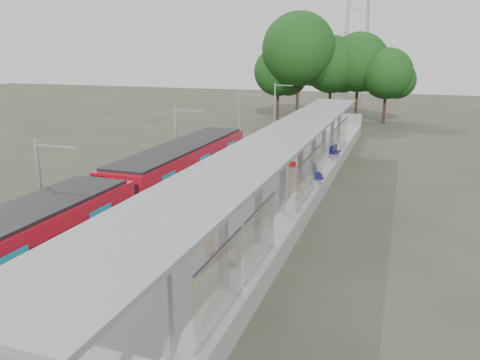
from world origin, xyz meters
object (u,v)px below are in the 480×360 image
object	(u,v)px
train	(113,208)
info_pillar_near	(209,233)
bench_far	(334,151)
info_pillar_far	(292,181)
bench_mid	(316,174)
litter_bin	(291,169)

from	to	relation	value
train	info_pillar_near	distance (m)	5.01
bench_far	info_pillar_far	world-z (taller)	info_pillar_far
bench_mid	info_pillar_near	world-z (taller)	info_pillar_near
info_pillar_near	info_pillar_far	size ratio (longest dim) A/B	0.98
info_pillar_near	litter_bin	bearing A→B (deg)	94.90
bench_mid	info_pillar_far	xyz separation A→B (m)	(-0.84, -2.97, 0.26)
info_pillar_near	info_pillar_far	world-z (taller)	info_pillar_far
train	litter_bin	distance (m)	13.17
info_pillar_far	litter_bin	xyz separation A→B (m)	(-1.04, 4.28, -0.43)
train	info_pillar_near	size ratio (longest dim) A/B	14.33
bench_far	info_pillar_far	bearing A→B (deg)	-81.18
train	litter_bin	xyz separation A→B (m)	(5.22, 12.07, -0.64)
bench_mid	bench_far	xyz separation A→B (m)	(0.01, 7.45, -0.07)
info_pillar_near	info_pillar_far	xyz separation A→B (m)	(1.33, 8.58, 0.01)
train	bench_far	xyz separation A→B (m)	(7.11, 18.21, -0.53)
info_pillar_far	train	bearing A→B (deg)	-145.19
info_pillar_far	info_pillar_near	bearing A→B (deg)	-115.18
train	info_pillar_far	distance (m)	10.00
train	litter_bin	world-z (taller)	train
info_pillar_near	litter_bin	size ratio (longest dim) A/B	2.32
info_pillar_far	litter_bin	size ratio (longest dim) A/B	2.36
info_pillar_near	train	bearing A→B (deg)	177.07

